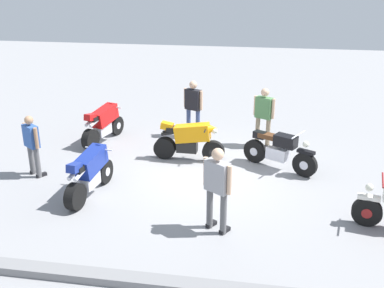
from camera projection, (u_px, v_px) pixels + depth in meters
The scene contains 10 objects.
ground_plane at pixel (205, 171), 11.60m from camera, with size 40.00×40.00×0.00m, color gray.
curb_edge at pixel (168, 284), 7.34m from camera, with size 14.00×0.30×0.15m, color gray.
motorcycle_blue_sportbike at pixel (90, 171), 10.19m from camera, with size 0.70×1.96×1.14m.
motorcycle_black_cruiser at pixel (279, 150), 11.56m from camera, with size 1.88×1.12×1.09m.
motorcycle_red_sportbike at pixel (104, 123), 13.41m from camera, with size 0.83×1.93×1.14m.
motorcycle_orange_sportbike at pixel (189, 140), 12.08m from camera, with size 1.95×0.70×1.14m.
person_in_gray_shirt at pixel (217, 184), 8.62m from camera, with size 0.62×0.51×1.78m.
person_in_green_shirt at pixel (264, 113), 12.90m from camera, with size 0.63×0.49×1.75m.
person_in_blue_shirt at pixel (32, 143), 11.06m from camera, with size 0.56×0.49×1.59m.
person_in_black_shirt at pixel (193, 105), 13.65m from camera, with size 0.65×0.47×1.77m.
Camera 1 is at (-1.35, 10.45, 4.91)m, focal length 41.82 mm.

